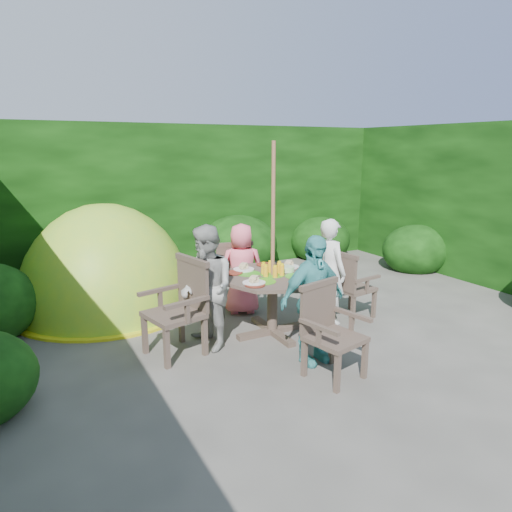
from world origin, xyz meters
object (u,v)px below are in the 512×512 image
patio_table (273,284)px  child_back (242,269)px  parasol_pole (273,242)px  child_front (313,300)px  garden_chair_back (231,272)px  garden_chair_right (349,284)px  child_left (207,288)px  child_right (329,271)px  dome_tent (109,306)px  garden_chair_left (181,306)px  garden_chair_front (329,329)px

patio_table → child_back: 0.80m
parasol_pole → child_front: 0.92m
child_front → garden_chair_back: bearing=85.0°
patio_table → child_back: bearing=89.9°
garden_chair_right → child_left: child_left is taller
child_right → parasol_pole: bearing=79.1°
garden_chair_back → child_left: (-0.80, -1.10, 0.20)m
child_left → child_front: bearing=40.6°
child_left → dome_tent: 2.10m
garden_chair_right → child_back: (-1.10, 0.82, 0.14)m
parasol_pole → garden_chair_back: parasol_pole is taller
child_front → parasol_pole: bearing=84.6°
child_front → garden_chair_right: bearing=30.1°
patio_table → garden_chair_right: (1.10, -0.02, -0.15)m
child_left → child_right: bearing=85.6°
garden_chair_back → child_right: (0.80, -1.11, 0.18)m
child_left → dome_tent: size_ratio=0.48×
garden_chair_right → garden_chair_left: bearing=81.0°
garden_chair_back → patio_table: bearing=99.7°
child_back → dome_tent: 1.94m
garden_chair_left → dome_tent: bearing=179.7°
child_right → child_front: (-0.81, -0.79, 0.00)m
garden_chair_front → child_left: child_left is taller
child_back → dome_tent: size_ratio=0.42×
patio_table → garden_chair_back: bearing=90.4°
patio_table → child_right: 0.80m
garden_chair_left → child_left: (0.30, -0.02, 0.15)m
patio_table → garden_chair_left: bearing=178.6°
garden_chair_left → child_front: child_front is taller
child_front → dome_tent: 3.13m
patio_table → child_front: 0.80m
parasol_pole → garden_chair_back: 1.27m
garden_chair_back → child_left: child_left is taller
parasol_pole → garden_chair_back: size_ratio=2.49×
child_back → parasol_pole: bearing=109.8°
garden_chair_left → child_left: size_ratio=0.72×
garden_chair_left → child_right: size_ratio=0.75×
child_front → dome_tent: size_ratio=0.46×
child_back → child_front: 1.60m
patio_table → garden_chair_left: 1.10m
garden_chair_left → garden_chair_back: garden_chair_left is taller
garden_chair_left → child_left: 0.33m
dome_tent → child_front: bearing=-69.5°
garden_chair_left → child_left: child_left is taller
patio_table → child_front: (-0.01, -0.80, 0.06)m
patio_table → garden_chair_right: size_ratio=1.47×
child_right → dome_tent: 3.04m
garden_chair_right → child_front: child_front is taller
parasol_pole → garden_chair_right: size_ratio=2.61×
patio_table → dome_tent: bearing=129.0°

